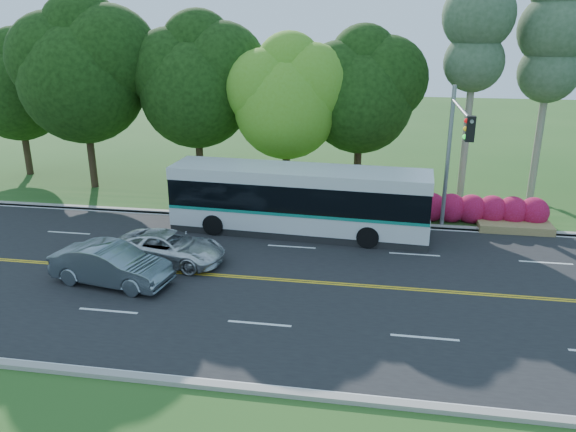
% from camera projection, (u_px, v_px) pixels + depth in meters
% --- Properties ---
extents(ground, '(120.00, 120.00, 0.00)m').
position_uv_depth(ground, '(290.00, 281.00, 22.29)').
color(ground, '#24501A').
rests_on(ground, ground).
extents(road, '(60.00, 14.00, 0.02)m').
position_uv_depth(road, '(290.00, 281.00, 22.29)').
color(road, black).
rests_on(road, ground).
extents(curb_north, '(60.00, 0.30, 0.15)m').
position_uv_depth(curb_north, '(312.00, 220.00, 28.93)').
color(curb_north, gray).
rests_on(curb_north, ground).
extents(curb_south, '(60.00, 0.30, 0.15)m').
position_uv_depth(curb_south, '(250.00, 389.00, 15.60)').
color(curb_south, gray).
rests_on(curb_south, ground).
extents(grass_verge, '(60.00, 4.00, 0.10)m').
position_uv_depth(grass_verge, '(316.00, 209.00, 30.67)').
color(grass_verge, '#24501A').
rests_on(grass_verge, ground).
extents(lane_markings, '(57.60, 13.82, 0.00)m').
position_uv_depth(lane_markings, '(288.00, 280.00, 22.30)').
color(lane_markings, gold).
rests_on(lane_markings, road).
extents(tree_row, '(44.70, 9.10, 13.84)m').
position_uv_depth(tree_row, '(235.00, 77.00, 32.19)').
color(tree_row, black).
rests_on(tree_row, ground).
extents(bougainvillea_hedge, '(9.50, 2.25, 1.50)m').
position_uv_depth(bougainvillea_hedge, '(455.00, 209.00, 28.55)').
color(bougainvillea_hedge, maroon).
rests_on(bougainvillea_hedge, ground).
extents(traffic_signal, '(0.42, 6.10, 7.00)m').
position_uv_depth(traffic_signal, '(455.00, 143.00, 24.80)').
color(traffic_signal, gray).
rests_on(traffic_signal, ground).
extents(transit_bus, '(12.44, 3.41, 3.22)m').
position_uv_depth(transit_bus, '(299.00, 201.00, 26.86)').
color(transit_bus, silver).
rests_on(transit_bus, road).
extents(sedan, '(4.98, 2.43, 1.57)m').
position_uv_depth(sedan, '(111.00, 265.00, 21.81)').
color(sedan, slate).
rests_on(sedan, road).
extents(suv, '(5.03, 2.79, 1.33)m').
position_uv_depth(suv, '(169.00, 248.00, 23.78)').
color(suv, silver).
rests_on(suv, road).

